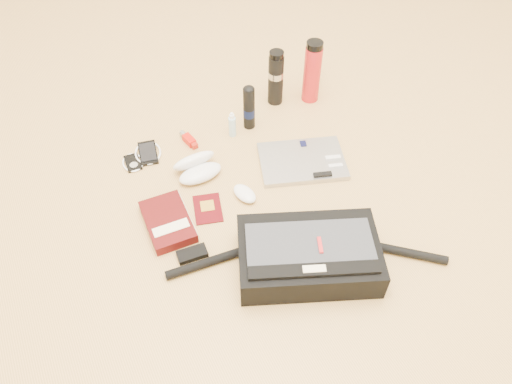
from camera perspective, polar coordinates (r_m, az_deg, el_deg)
ground at (r=1.73m, az=1.96°, el=-1.55°), size 4.00×4.00×0.00m
messenger_bag at (r=1.54m, az=5.93°, el=-7.20°), size 0.82×0.43×0.12m
laptop at (r=1.86m, az=5.34°, el=3.53°), size 0.37×0.31×0.03m
book at (r=1.68m, az=-9.99°, el=-3.35°), size 0.15×0.22×0.04m
passport at (r=1.72m, az=-5.54°, el=-1.89°), size 0.13×0.15×0.01m
mouse at (r=1.74m, az=-1.31°, el=-0.18°), size 0.08×0.11×0.03m
sunglasses_case at (r=1.82m, az=-6.74°, el=2.84°), size 0.17×0.14×0.09m
ipod at (r=1.91m, az=-13.89°, el=3.28°), size 0.08×0.09×0.01m
phone at (r=1.94m, az=-12.24°, el=4.40°), size 0.12×0.14×0.01m
inhaler at (r=1.95m, az=-7.71°, el=5.97°), size 0.04×0.11×0.03m
spray_bottle at (r=1.95m, az=-2.73°, el=7.59°), size 0.03×0.03×0.11m
aerosol_can at (r=1.95m, az=-0.80°, el=9.66°), size 0.06×0.06×0.19m
thermos_black at (r=2.06m, az=2.28°, el=12.94°), size 0.07×0.07×0.24m
thermos_red at (r=2.08m, az=6.44°, el=13.47°), size 0.08×0.08×0.27m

